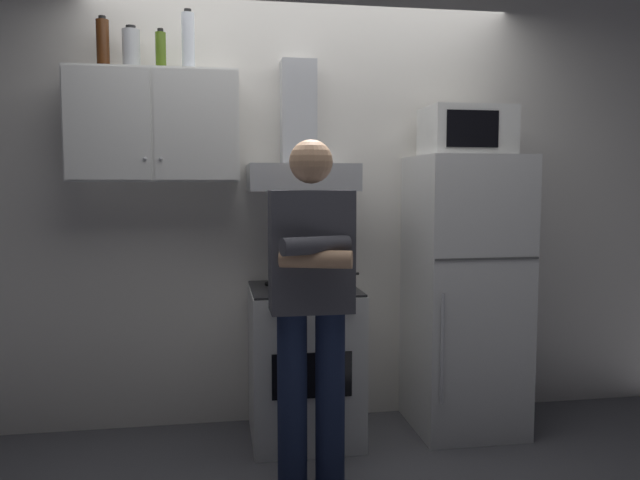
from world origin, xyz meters
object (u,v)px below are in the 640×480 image
Objects in this scene: upper_cabinet at (155,127)px; bottle_olive_oil at (161,51)px; bottle_rum_dark at (103,44)px; bottle_canister_steel at (131,50)px; microwave at (466,132)px; cooking_pot at (331,280)px; stove_oven at (304,362)px; person_standing at (311,301)px; bottle_vodka_clear at (188,41)px; refrigerator at (464,294)px; range_hood at (301,156)px.

bottle_olive_oil is at bearing -10.48° from upper_cabinet.
bottle_canister_steel is at bearing -2.19° from bottle_rum_dark.
bottle_canister_steel is (-1.87, 0.12, 0.42)m from microwave.
bottle_olive_oil is (-0.89, 0.24, 1.24)m from cooking_pot.
person_standing is (-0.05, -0.61, 0.47)m from stove_oven.
bottle_vodka_clear reaches higher than bottle_canister_steel.
bottle_canister_steel is (-0.30, 0.04, -0.04)m from bottle_vodka_clear.
upper_cabinet is at bearing 135.74° from person_standing.
bottle_olive_oil is at bearing 165.09° from cooking_pot.
microwave is at bearing -3.53° from bottle_rum_dark.
microwave is at bearing -3.64° from bottle_canister_steel.
bottle_vodka_clear is at bearing 176.59° from refrigerator.
person_standing is 5.21× the size of cooking_pot.
bottle_olive_oil is 0.16m from bottle_vodka_clear.
bottle_vodka_clear is at bearing -8.23° from bottle_canister_steel.
stove_oven is 1.62m from microwave.
bottle_vodka_clear reaches higher than bottle_rum_dark.
bottle_rum_dark is (-1.07, 0.14, 1.75)m from stove_oven.
cooking_pot is 1.33× the size of bottle_canister_steel.
microwave is 1.92m from bottle_canister_steel.
cooking_pot is at bearing -15.97° from bottle_vodka_clear.
upper_cabinet is at bearing -6.03° from bottle_canister_steel.
stove_oven is 1.02m from refrigerator.
refrigerator is 2.45m from bottle_rum_dark.
cooking_pot is at bearing -13.77° from bottle_canister_steel.
stove_oven is at bearing -8.90° from upper_cabinet.
bottle_rum_dark is 1.27× the size of bottle_olive_oil.
range_hood is at bearing 0.09° from upper_cabinet.
upper_cabinet is 3.79× the size of bottle_canister_steel.
upper_cabinet is 1.27m from cooking_pot.
bottle_olive_oil is 0.94× the size of bottle_canister_steel.
cooking_pot is at bearing -12.39° from bottle_rum_dark.
person_standing is 1.61m from bottle_olive_oil.
bottle_rum_dark reaches higher than person_standing.
range_hood is at bearing 173.54° from microwave.
bottle_olive_oil is (-0.76, 0.12, 1.72)m from stove_oven.
refrigerator is (0.95, -0.13, -0.80)m from range_hood.
stove_oven is at bearing 137.51° from cooking_pot.
bottle_olive_oil is 0.16m from bottle_canister_steel.
stove_oven is 3.68× the size of bottle_canister_steel.
bottle_rum_dark is 0.45m from bottle_vodka_clear.
bottle_canister_steel reaches higher than microwave.
bottle_canister_steel is at bearing 175.80° from refrigerator.
range_hood is 2.38× the size of cooking_pot.
microwave is at bearing 9.57° from cooking_pot.
upper_cabinet is 0.49m from bottle_vodka_clear.
microwave is 2.02× the size of bottle_canister_steel.
upper_cabinet is 2.00m from refrigerator.
upper_cabinet is 1.75m from microwave.
upper_cabinet is 0.41m from bottle_olive_oil.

